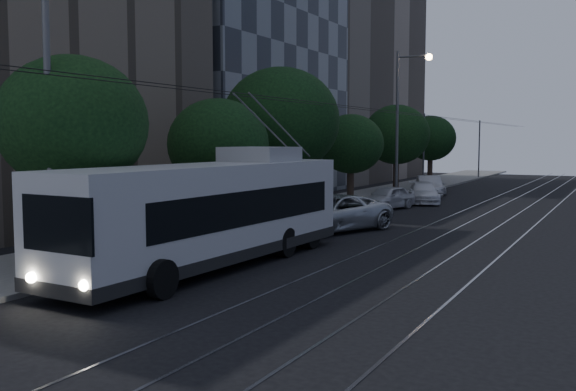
# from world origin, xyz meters

# --- Properties ---
(ground) EXTENTS (120.00, 120.00, 0.00)m
(ground) POSITION_xyz_m (0.00, 0.00, 0.00)
(ground) COLOR black
(ground) RESTS_ON ground
(sidewalk) EXTENTS (5.00, 90.00, 0.15)m
(sidewalk) POSITION_xyz_m (-7.50, 20.00, 0.07)
(sidewalk) COLOR slate
(sidewalk) RESTS_ON ground
(tram_rails) EXTENTS (4.52, 90.00, 0.02)m
(tram_rails) POSITION_xyz_m (2.50, 20.00, 0.01)
(tram_rails) COLOR gray
(tram_rails) RESTS_ON ground
(overhead_wires) EXTENTS (2.23, 90.00, 6.00)m
(overhead_wires) POSITION_xyz_m (-4.97, 20.00, 3.47)
(overhead_wires) COLOR black
(overhead_wires) RESTS_ON ground
(building_glass_mid) EXTENTS (14.40, 18.40, 26.80)m
(building_glass_mid) POSITION_xyz_m (-19.00, 22.00, 13.42)
(building_glass_mid) COLOR #31353F
(building_glass_mid) RESTS_ON ground
(building_tan_far) EXTENTS (14.40, 22.40, 34.80)m
(building_tan_far) POSITION_xyz_m (-19.00, 42.00, 17.42)
(building_tan_far) COLOR gray
(building_tan_far) RESTS_ON ground
(trolleybus) EXTENTS (3.05, 12.73, 5.63)m
(trolleybus) POSITION_xyz_m (-3.02, -0.97, 1.74)
(trolleybus) COLOR silver
(trolleybus) RESTS_ON ground
(pickup_silver) EXTENTS (4.55, 6.35, 1.61)m
(pickup_silver) POSITION_xyz_m (-2.95, 8.00, 0.80)
(pickup_silver) COLOR silver
(pickup_silver) RESTS_ON ground
(car_white_a) EXTENTS (2.55, 4.30, 1.37)m
(car_white_a) POSITION_xyz_m (-3.81, 17.75, 0.69)
(car_white_a) COLOR silver
(car_white_a) RESTS_ON ground
(car_white_b) EXTENTS (3.31, 4.82, 1.29)m
(car_white_b) POSITION_xyz_m (-2.99, 22.17, 0.65)
(car_white_b) COLOR silver
(car_white_b) RESTS_ON ground
(car_white_c) EXTENTS (3.03, 4.69, 1.46)m
(car_white_c) POSITION_xyz_m (-4.05, 27.25, 0.73)
(car_white_c) COLOR #B5B5B9
(car_white_c) RESTS_ON ground
(car_white_d) EXTENTS (2.71, 3.91, 1.24)m
(car_white_d) POSITION_xyz_m (-4.30, 29.50, 0.62)
(car_white_d) COLOR #BDBDC1
(car_white_d) RESTS_ON ground
(tree_0) EXTENTS (4.59, 4.59, 6.60)m
(tree_0) POSITION_xyz_m (-6.50, -3.41, 4.52)
(tree_0) COLOR black
(tree_0) RESTS_ON ground
(tree_1) EXTENTS (4.20, 4.20, 5.74)m
(tree_1) POSITION_xyz_m (-6.50, 4.41, 3.83)
(tree_1) COLOR black
(tree_1) RESTS_ON ground
(tree_2) EXTENTS (5.75, 5.75, 7.54)m
(tree_2) POSITION_xyz_m (-6.50, 9.79, 4.94)
(tree_2) COLOR black
(tree_2) RESTS_ON ground
(tree_3) EXTENTS (4.15, 4.15, 5.63)m
(tree_3) POSITION_xyz_m (-7.00, 19.81, 3.75)
(tree_3) COLOR black
(tree_3) RESTS_ON ground
(tree_4) EXTENTS (4.95, 4.95, 6.64)m
(tree_4) POSITION_xyz_m (-7.00, 28.66, 4.40)
(tree_4) COLOR black
(tree_4) RESTS_ON ground
(tree_5) EXTENTS (4.31, 4.31, 6.10)m
(tree_5) POSITION_xyz_m (-6.73, 36.93, 4.14)
(tree_5) COLOR black
(tree_5) RESTS_ON ground
(streetlamp_near) EXTENTS (2.59, 0.44, 10.82)m
(streetlamp_near) POSITION_xyz_m (-5.38, -4.93, 6.47)
(streetlamp_near) COLOR #5D5D60
(streetlamp_near) RESTS_ON ground
(streetlamp_far) EXTENTS (2.38, 0.44, 9.82)m
(streetlamp_far) POSITION_xyz_m (-4.79, 23.41, 5.92)
(streetlamp_far) COLOR #5D5D60
(streetlamp_far) RESTS_ON ground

